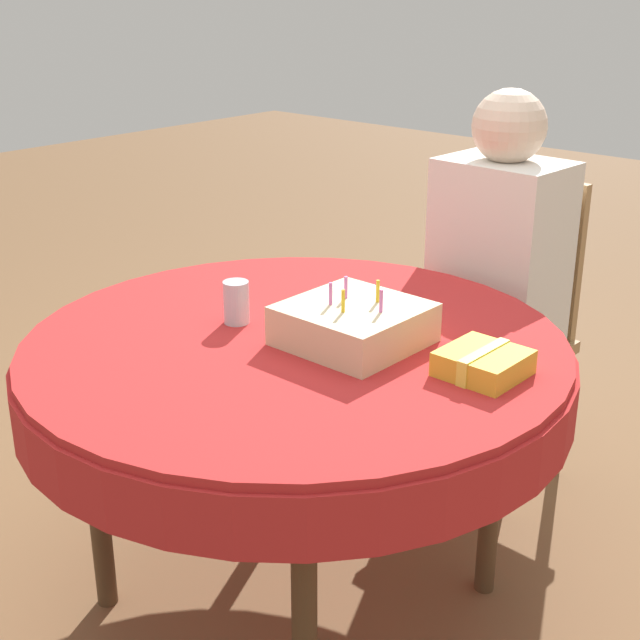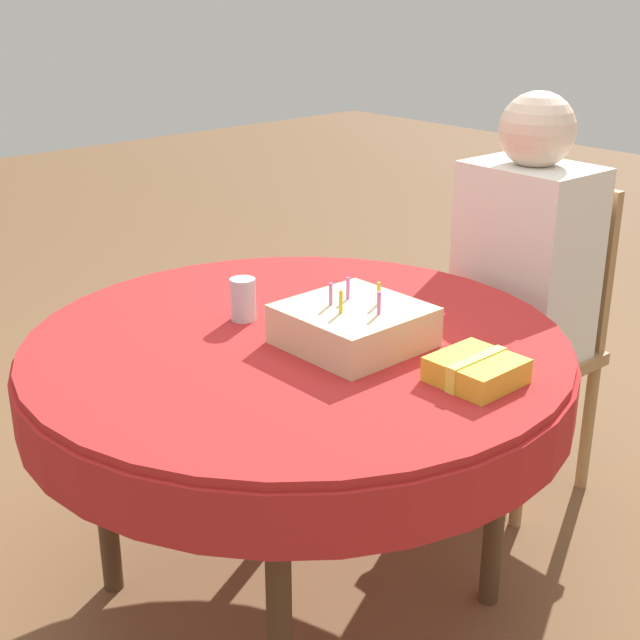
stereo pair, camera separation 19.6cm
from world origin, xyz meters
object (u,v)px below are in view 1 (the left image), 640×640
birthday_cake (354,324)px  drinking_glass (236,302)px  person (495,259)px  chair (507,322)px  gift_box (483,363)px

birthday_cake → drinking_glass: (-0.28, -0.09, 0.01)m
person → birthday_cake: 0.74m
chair → birthday_cake: bearing=-82.3°
person → gift_box: size_ratio=7.25×
birthday_cake → gift_box: (0.30, 0.05, -0.02)m
chair → drinking_glass: (-0.20, -0.91, 0.26)m
chair → person: 0.24m
chair → drinking_glass: bearing=-100.4°
chair → gift_box: bearing=-61.4°
chair → gift_box: 0.90m
birthday_cake → drinking_glass: bearing=-162.6°
drinking_glass → gift_box: 0.60m
drinking_glass → gift_box: drinking_glass is taller
person → drinking_glass: (-0.20, -0.82, 0.04)m
person → drinking_glass: size_ratio=11.68×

